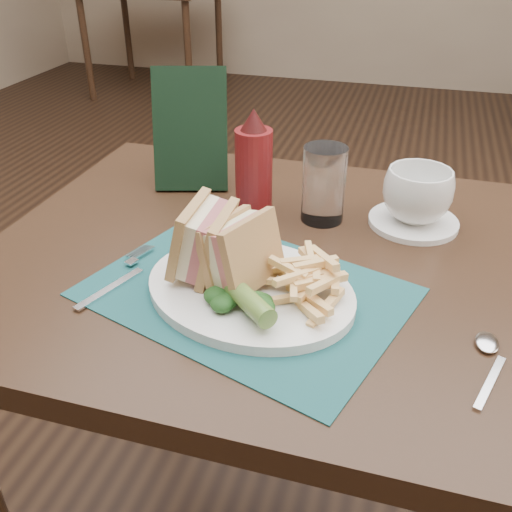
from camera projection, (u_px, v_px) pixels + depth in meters
The scene contains 18 objects.
floor at pixel (313, 384), 1.70m from camera, with size 7.00×7.00×0.00m, color black.
wall_back at pixel (399, 86), 4.57m from camera, with size 6.00×6.00×0.00m, color gray.
table_main at pixel (271, 418), 1.09m from camera, with size 0.90×0.75×0.75m, color black, non-canonical shape.
table_bg_left at pixel (155, 41), 4.21m from camera, with size 0.90×0.75×0.75m, color black, non-canonical shape.
placemat at pixel (246, 292), 0.80m from camera, with size 0.42×0.30×0.00m, color #17494B.
plate at pixel (250, 290), 0.79m from camera, with size 0.30×0.24×0.01m, color white, non-canonical shape.
sandwich_half_a at pixel (188, 237), 0.79m from camera, with size 0.06×0.11×0.10m, color tan, non-canonical shape.
sandwich_half_b at pixel (229, 246), 0.77m from camera, with size 0.06×0.10×0.09m, color tan, non-canonical shape.
kale_garnish at pixel (240, 298), 0.73m from camera, with size 0.11×0.08×0.03m, color #153A15, non-canonical shape.
pickle_spear at pixel (244, 296), 0.72m from camera, with size 0.03×0.03×0.12m, color #4E712B.
fries_pile at pixel (307, 274), 0.76m from camera, with size 0.18×0.20×0.05m, color #F3C579, non-canonical shape.
fork at pixel (120, 275), 0.82m from camera, with size 0.03×0.17×0.01m, color silver, non-canonical shape.
spoon at pixel (489, 366), 0.66m from camera, with size 0.03×0.15×0.01m, color silver, non-canonical shape.
saucer at pixel (413, 222), 0.97m from camera, with size 0.15×0.15×0.01m, color white.
coffee_cup at pixel (417, 195), 0.94m from camera, with size 0.11×0.11×0.09m, color white.
drinking_glass at pixel (324, 184), 0.95m from camera, with size 0.07×0.07×0.13m, color white.
ketchup_bottle at pixel (254, 163), 0.96m from camera, with size 0.06×0.06×0.19m, color #611012, non-canonical shape.
check_presenter at pixel (190, 130), 1.06m from camera, with size 0.14×0.01×0.22m, color black.
Camera 1 is at (0.19, -1.25, 1.21)m, focal length 40.00 mm.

